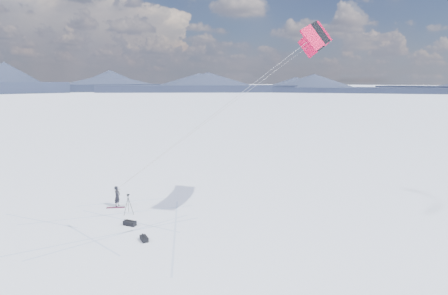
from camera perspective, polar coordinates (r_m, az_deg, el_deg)
The scene contains 9 objects.
ground at distance 27.69m, azimuth -15.30°, elevation -10.46°, with size 1800.00×1800.00×0.00m, color white.
horizon_hills at distance 26.56m, azimuth -15.70°, elevation -2.24°, with size 704.00×704.42×9.52m.
snow_tracks at distance 27.53m, azimuth -16.86°, elevation -10.65°, with size 17.62×14.39×0.01m.
snowkiter at distance 30.43m, azimuth -15.89°, elevation -8.59°, with size 0.58×0.38×1.60m, color black.
snowboard at distance 30.10m, azimuth -16.18°, elevation -8.77°, with size 1.38×0.26×0.04m, color maroon.
tripod at distance 28.17m, azimuth -14.37°, elevation -7.94°, with size 0.69×0.70×1.53m.
gear_bag_a at distance 26.34m, azimuth -14.16°, elevation -11.10°, with size 0.88×0.48×0.38m.
gear_bag_b at distance 23.83m, azimuth -12.08°, elevation -13.39°, with size 0.82×0.72×0.34m.
power_kite at distance 26.01m, azimuth 13.87°, elevation 15.89°, with size 15.24×7.63×11.94m.
Camera 1 is at (18.10, -18.63, 9.58)m, focal length 30.00 mm.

